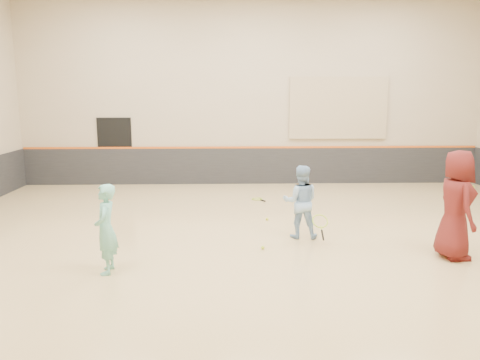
{
  "coord_description": "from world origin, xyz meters",
  "views": [
    {
      "loc": [
        -0.89,
        -9.34,
        2.94
      ],
      "look_at": [
        -0.58,
        0.4,
        1.15
      ],
      "focal_mm": 35.0,
      "sensor_mm": 36.0,
      "label": 1
    }
  ],
  "objects_px": {
    "young_man": "(456,205)",
    "spare_racket": "(257,198)",
    "instructor": "(301,202)",
    "girl": "(106,229)"
  },
  "relations": [
    {
      "from": "young_man",
      "to": "spare_racket",
      "type": "relative_size",
      "value": 2.82
    },
    {
      "from": "instructor",
      "to": "spare_racket",
      "type": "xyz_separation_m",
      "value": [
        -0.66,
        3.58,
        -0.73
      ]
    },
    {
      "from": "girl",
      "to": "young_man",
      "type": "distance_m",
      "value": 6.14
    },
    {
      "from": "girl",
      "to": "young_man",
      "type": "relative_size",
      "value": 0.76
    },
    {
      "from": "instructor",
      "to": "spare_racket",
      "type": "bearing_deg",
      "value": -73.71
    },
    {
      "from": "instructor",
      "to": "spare_racket",
      "type": "height_order",
      "value": "instructor"
    },
    {
      "from": "instructor",
      "to": "young_man",
      "type": "xyz_separation_m",
      "value": [
        2.59,
        -1.31,
        0.23
      ]
    },
    {
      "from": "girl",
      "to": "young_man",
      "type": "height_order",
      "value": "young_man"
    },
    {
      "from": "girl",
      "to": "instructor",
      "type": "bearing_deg",
      "value": 113.56
    },
    {
      "from": "instructor",
      "to": "young_man",
      "type": "distance_m",
      "value": 2.91
    }
  ]
}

